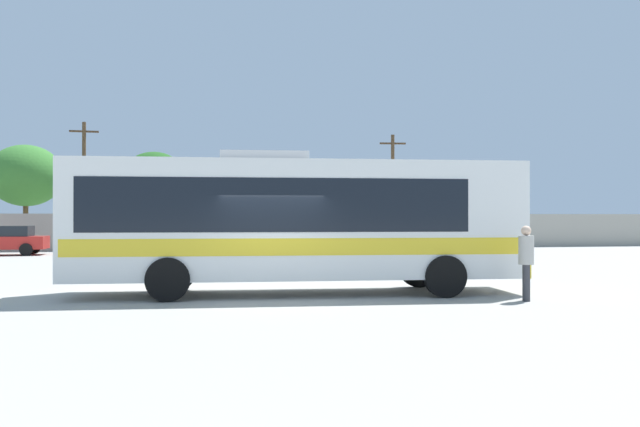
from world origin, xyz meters
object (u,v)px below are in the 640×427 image
(parked_car_leftmost_red, at_px, (4,240))
(roadside_tree_midleft, at_px, (154,180))
(parked_car_rightmost_silver, at_px, (343,238))
(utility_pole_near, at_px, (84,182))
(coach_bus_white_yellow, at_px, (292,219))
(parked_car_third_white, at_px, (226,239))
(parked_car_second_white, at_px, (120,239))
(attendant_by_bus_door, at_px, (526,258))
(utility_pole_far, at_px, (393,188))
(roadside_tree_left, at_px, (26,176))
(roadside_tree_midright, at_px, (256,175))

(parked_car_leftmost_red, height_order, roadside_tree_midleft, roadside_tree_midleft)
(parked_car_rightmost_silver, relative_size, utility_pole_near, 0.56)
(coach_bus_white_yellow, xyz_separation_m, parked_car_third_white, (-0.52, 20.75, -1.18))
(parked_car_leftmost_red, height_order, parked_car_second_white, parked_car_leftmost_red)
(parked_car_leftmost_red, distance_m, parked_car_third_white, 11.46)
(coach_bus_white_yellow, xyz_separation_m, parked_car_rightmost_silver, (6.16, 20.49, -1.14))
(parked_car_second_white, bearing_deg, attendant_by_bus_door, -63.82)
(attendant_by_bus_door, bearing_deg, coach_bus_white_yellow, 154.30)
(parked_car_third_white, bearing_deg, roadside_tree_midleft, 117.05)
(parked_car_third_white, bearing_deg, utility_pole_far, 28.53)
(attendant_by_bus_door, relative_size, parked_car_leftmost_red, 0.41)
(attendant_by_bus_door, distance_m, roadside_tree_left, 35.45)
(utility_pole_near, height_order, roadside_tree_midleft, utility_pole_near)
(parked_car_second_white, relative_size, utility_pole_far, 0.58)
(utility_pole_near, xyz_separation_m, roadside_tree_left, (-3.51, 0.09, 0.37))
(parked_car_leftmost_red, xyz_separation_m, utility_pole_far, (23.18, 6.88, 3.20))
(parked_car_rightmost_silver, bearing_deg, attendant_by_bus_door, -92.38)
(parked_car_leftmost_red, bearing_deg, attendant_by_bus_door, -52.95)
(parked_car_second_white, bearing_deg, parked_car_leftmost_red, -174.53)
(roadside_tree_left, bearing_deg, parked_car_third_white, -30.69)
(parked_car_leftmost_red, bearing_deg, parked_car_second_white, 5.47)
(parked_car_second_white, distance_m, roadside_tree_left, 10.29)
(utility_pole_far, bearing_deg, roadside_tree_midleft, 172.72)
(roadside_tree_midleft, bearing_deg, utility_pole_far, -7.28)
(coach_bus_white_yellow, relative_size, parked_car_rightmost_silver, 2.60)
(attendant_by_bus_door, xyz_separation_m, parked_car_rightmost_silver, (0.96, 22.99, -0.21))
(attendant_by_bus_door, height_order, utility_pole_near, utility_pole_near)
(parked_car_rightmost_silver, xyz_separation_m, roadside_tree_midright, (-3.95, 10.28, 4.20))
(parked_car_third_white, bearing_deg, roadside_tree_left, 149.31)
(parked_car_leftmost_red, height_order, roadside_tree_left, roadside_tree_left)
(coach_bus_white_yellow, xyz_separation_m, utility_pole_near, (-9.11, 27.85, 2.27))
(parked_car_leftmost_red, relative_size, parked_car_third_white, 0.91)
(coach_bus_white_yellow, bearing_deg, parked_car_leftmost_red, 120.59)
(parked_car_third_white, height_order, utility_pole_far, utility_pole_far)
(parked_car_second_white, relative_size, roadside_tree_left, 0.67)
(parked_car_second_white, bearing_deg, parked_car_rightmost_silver, -1.39)
(coach_bus_white_yellow, xyz_separation_m, utility_pole_far, (11.21, 27.13, 2.06))
(parked_car_leftmost_red, bearing_deg, coach_bus_white_yellow, -59.41)
(parked_car_rightmost_silver, bearing_deg, roadside_tree_midleft, 141.65)
(utility_pole_far, distance_m, roadside_tree_midright, 9.77)
(attendant_by_bus_door, height_order, roadside_tree_midleft, roadside_tree_midleft)
(parked_car_rightmost_silver, height_order, utility_pole_near, utility_pole_near)
(parked_car_third_white, xyz_separation_m, utility_pole_far, (11.73, 6.38, 3.24))
(parked_car_second_white, height_order, parked_car_rightmost_silver, parked_car_rightmost_silver)
(utility_pole_near, xyz_separation_m, roadside_tree_midleft, (4.29, 1.33, 0.28))
(coach_bus_white_yellow, bearing_deg, roadside_tree_midright, 85.90)
(roadside_tree_left, relative_size, roadside_tree_midright, 0.97)
(roadside_tree_midleft, height_order, roadside_tree_midright, roadside_tree_midright)
(parked_car_rightmost_silver, distance_m, roadside_tree_midleft, 14.47)
(utility_pole_far, xyz_separation_m, roadside_tree_midleft, (-16.03, 2.05, 0.49))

